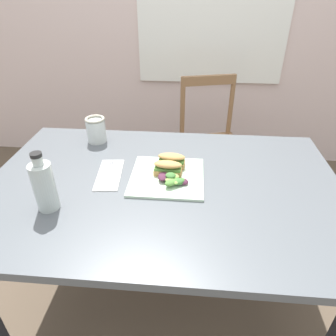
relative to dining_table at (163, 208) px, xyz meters
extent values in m
plane|color=brown|center=(-0.08, -0.12, -0.62)|extent=(8.52, 8.52, 0.00)
cube|color=#51565B|center=(0.00, 0.00, 0.10)|extent=(1.34, 0.89, 0.03)
cube|color=#2D2D33|center=(-0.60, 0.38, -0.27)|extent=(0.07, 0.07, 0.71)
cube|color=#2D2D33|center=(0.60, 0.38, -0.27)|extent=(0.07, 0.07, 0.71)
cylinder|color=#8E6642|center=(0.12, 0.65, -0.41)|extent=(0.03, 0.03, 0.43)
cylinder|color=#8E6642|center=(0.45, 0.74, -0.41)|extent=(0.03, 0.03, 0.43)
cylinder|color=#8E6642|center=(0.03, 0.98, -0.41)|extent=(0.03, 0.03, 0.43)
cylinder|color=#8E6642|center=(0.36, 1.07, -0.41)|extent=(0.03, 0.03, 0.43)
cube|color=#8E6642|center=(0.24, 0.86, -0.18)|extent=(0.49, 0.49, 0.02)
cylinder|color=#8E6642|center=(0.03, 0.99, 0.04)|extent=(0.03, 0.03, 0.42)
cylinder|color=#8E6642|center=(0.36, 1.08, 0.04)|extent=(0.03, 0.03, 0.42)
cube|color=#8E6642|center=(0.19, 1.03, 0.22)|extent=(0.36, 0.12, 0.06)
cube|color=beige|center=(0.01, 0.04, 0.12)|extent=(0.28, 0.28, 0.01)
cube|color=tan|center=(0.01, 0.05, 0.14)|extent=(0.11, 0.06, 0.02)
cube|color=#518438|center=(0.01, 0.06, 0.16)|extent=(0.10, 0.06, 0.01)
ellipsoid|color=tan|center=(0.01, 0.05, 0.17)|extent=(0.11, 0.06, 0.02)
cube|color=tan|center=(0.02, 0.11, 0.14)|extent=(0.11, 0.06, 0.02)
cube|color=#518438|center=(0.02, 0.12, 0.16)|extent=(0.10, 0.06, 0.01)
ellipsoid|color=tan|center=(0.02, 0.11, 0.17)|extent=(0.11, 0.06, 0.02)
ellipsoid|color=#518438|center=(0.01, 0.04, 0.14)|extent=(0.06, 0.06, 0.02)
ellipsoid|color=#518438|center=(0.03, -0.03, 0.15)|extent=(0.05, 0.06, 0.02)
ellipsoid|color=#84A84C|center=(0.03, -0.02, 0.15)|extent=(0.06, 0.05, 0.01)
ellipsoid|color=#4C2338|center=(0.00, 0.01, 0.14)|extent=(0.04, 0.06, 0.02)
ellipsoid|color=#3D7033|center=(0.05, -0.02, 0.14)|extent=(0.07, 0.06, 0.02)
ellipsoid|color=#4C2338|center=(0.00, 0.04, 0.14)|extent=(0.04, 0.06, 0.02)
ellipsoid|color=#3D7033|center=(0.03, 0.00, 0.15)|extent=(0.05, 0.05, 0.02)
ellipsoid|color=#84A84C|center=(0.04, 0.01, 0.15)|extent=(0.05, 0.05, 0.01)
ellipsoid|color=#4C2338|center=(0.08, -0.01, 0.14)|extent=(0.05, 0.05, 0.02)
ellipsoid|color=#3D7033|center=(0.06, -0.01, 0.14)|extent=(0.05, 0.05, 0.01)
ellipsoid|color=#518438|center=(0.04, -0.02, 0.15)|extent=(0.05, 0.04, 0.02)
cube|color=silver|center=(-0.22, 0.04, 0.12)|extent=(0.11, 0.23, 0.00)
cube|color=silver|center=(-0.21, 0.02, 0.12)|extent=(0.02, 0.14, 0.00)
cube|color=silver|center=(-0.22, 0.11, 0.12)|extent=(0.03, 0.05, 0.00)
cube|color=#38383D|center=(-0.21, 0.12, 0.13)|extent=(0.00, 0.03, 0.00)
cube|color=#38383D|center=(-0.22, 0.11, 0.13)|extent=(0.00, 0.03, 0.00)
cube|color=#38383D|center=(-0.23, 0.11, 0.13)|extent=(0.00, 0.03, 0.00)
cylinder|color=#472819|center=(-0.37, -0.17, 0.18)|extent=(0.07, 0.07, 0.12)
cylinder|color=#B2BCB7|center=(-0.37, -0.17, 0.20)|extent=(0.07, 0.07, 0.17)
cylinder|color=#B2BCB7|center=(-0.37, -0.17, 0.30)|extent=(0.03, 0.03, 0.03)
cylinder|color=black|center=(-0.37, -0.17, 0.32)|extent=(0.04, 0.04, 0.01)
cylinder|color=gold|center=(-0.34, 0.32, 0.16)|extent=(0.08, 0.08, 0.08)
cylinder|color=silver|center=(-0.34, 0.32, 0.17)|extent=(0.09, 0.09, 0.11)
torus|color=#B7B29E|center=(-0.34, 0.32, 0.23)|extent=(0.09, 0.09, 0.01)
camera|label=1|loc=(0.10, -0.92, 0.77)|focal=32.20mm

